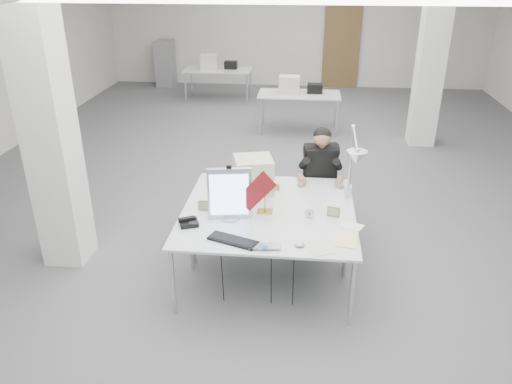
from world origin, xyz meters
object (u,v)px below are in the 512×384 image
Objects in this scene: architect_lamp at (353,165)px; desk_phone at (189,223)px; bankers_lamp at (265,197)px; seated_person at (321,163)px; laptop at (265,249)px; monitor at (230,194)px; beige_monitor at (253,174)px; desk_main at (265,232)px; office_chair at (319,186)px.

desk_phone is at bearing -142.16° from architect_lamp.
seated_person is at bearing 57.06° from bankers_lamp.
bankers_lamp is at bearing -147.40° from architect_lamp.
monitor is at bearing 119.68° from laptop.
seated_person is 5.14× the size of desk_phone.
bankers_lamp is 0.56m from beige_monitor.
bankers_lamp is at bearing 94.99° from desk_main.
monitor reaches higher than bankers_lamp.
office_chair is 2.74× the size of beige_monitor.
seated_person is at bearing 68.97° from laptop.
beige_monitor is (-0.76, -0.61, 0.38)m from office_chair.
architect_lamp is (0.30, -0.91, 0.66)m from office_chair.
seated_person is at bearing 69.55° from desk_main.
desk_main is 6.24× the size of laptop.
office_chair is 2.07× the size of monitor.
bankers_lamp is at bearing -85.85° from beige_monitor.
laptop is at bearing -111.93° from architect_lamp.
seated_person is 0.98× the size of architect_lamp.
desk_phone is at bearing 148.06° from laptop.
beige_monitor reaches higher than laptop.
desk_main is at bearing -89.68° from bankers_lamp.
desk_main is 10.07× the size of desk_phone.
architect_lamp reaches higher than desk_phone.
bankers_lamp is 0.38× the size of architect_lamp.
desk_main is 0.76m from desk_phone.
seated_person is at bearing 44.39° from monitor.
architect_lamp is (0.85, 0.62, 0.48)m from desk_main.
bankers_lamp is 1.97× the size of desk_phone.
bankers_lamp is 0.82m from desk_phone.
beige_monitor is at bearing -177.70° from architect_lamp.
laptop is 0.82× the size of bankers_lamp.
architect_lamp is at bearing 8.93° from monitor.
beige_monitor is (-0.21, 0.92, 0.21)m from desk_main.
monitor is 0.72m from beige_monitor.
monitor is at bearing -135.72° from office_chair.
beige_monitor is (0.55, 0.88, 0.17)m from desk_phone.
laptop is 1.31m from beige_monitor.
office_chair is 1.16m from architect_lamp.
monitor is 0.58× the size of architect_lamp.
desk_phone is at bearing 177.14° from desk_main.
office_chair is 6.34× the size of desk_phone.
seated_person is 1.68× the size of monitor.
monitor is (-0.93, -1.31, 0.46)m from office_chair.
architect_lamp is at bearing 10.11° from bankers_lamp.
beige_monitor is at bearing 103.77° from bankers_lamp.
architect_lamp is at bearing -82.32° from office_chair.
office_chair is at bearing 79.54° from seated_person.
monitor is at bearing 4.91° from desk_phone.
beige_monitor is at bearing -151.65° from office_chair.
architect_lamp is (1.22, 0.40, 0.20)m from monitor.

